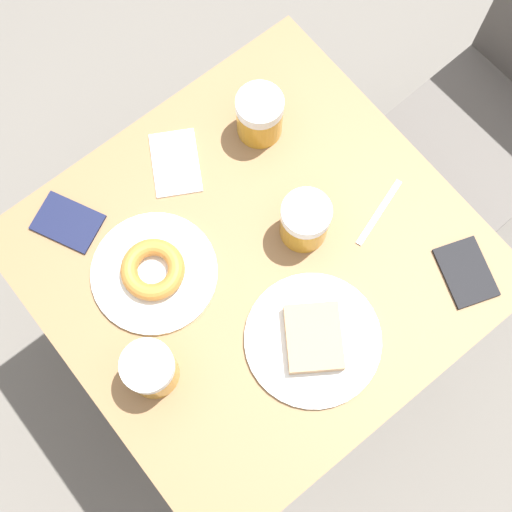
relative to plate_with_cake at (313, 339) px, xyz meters
name	(u,v)px	position (x,y,z in m)	size (l,w,h in m)	color
ground_plane	(256,333)	(-0.19, 0.02, -0.76)	(8.00, 8.00, 0.00)	#666059
table	(256,270)	(-0.19, 0.02, -0.09)	(0.78, 0.81, 0.75)	olive
plate_with_cake	(313,339)	(0.00, 0.00, 0.00)	(0.26, 0.26, 0.04)	white
plate_with_donut	(154,271)	(-0.29, -0.15, 0.00)	(0.25, 0.25, 0.04)	white
beer_mug_left	(151,370)	(-0.13, -0.27, 0.04)	(0.09, 0.09, 0.11)	#C68C23
beer_mug_center	(305,221)	(-0.18, 0.13, 0.04)	(0.09, 0.09, 0.11)	#C68C23
beer_mug_right	(260,116)	(-0.41, 0.20, 0.04)	(0.09, 0.09, 0.11)	#C68C23
napkin_folded	(176,162)	(-0.45, 0.02, -0.01)	(0.17, 0.15, 0.00)	white
fork	(379,212)	(-0.11, 0.27, -0.01)	(0.06, 0.16, 0.00)	silver
passport_near_edge	(68,222)	(-0.48, -0.23, -0.01)	(0.15, 0.13, 0.01)	#141938
passport_far_edge	(466,272)	(0.08, 0.32, -0.01)	(0.15, 0.13, 0.01)	black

